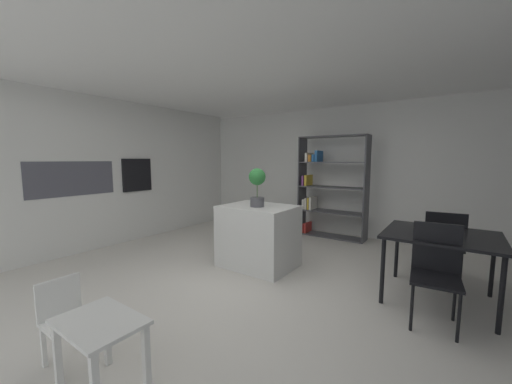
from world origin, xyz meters
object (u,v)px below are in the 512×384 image
(built_in_oven, at_px, (137,175))
(potted_plant_on_island, at_px, (257,184))
(child_chair_left, at_px, (65,317))
(dining_chair_far, at_px, (444,241))
(kitchen_island, at_px, (258,236))
(child_table, at_px, (100,335))
(open_bookshelf, at_px, (326,188))
(dining_chair_near, at_px, (436,266))
(dining_table, at_px, (441,240))

(built_in_oven, relative_size, potted_plant_on_island, 1.14)
(child_chair_left, bearing_deg, dining_chair_far, -34.00)
(kitchen_island, bearing_deg, potted_plant_on_island, -70.21)
(built_in_oven, height_order, kitchen_island, built_in_oven)
(built_in_oven, distance_m, child_table, 4.04)
(open_bookshelf, height_order, child_table, open_bookshelf)
(child_table, bearing_deg, dining_chair_near, 53.03)
(built_in_oven, xyz_separation_m, kitchen_island, (2.70, 0.16, -0.81))
(kitchen_island, relative_size, dining_chair_near, 1.08)
(built_in_oven, height_order, child_chair_left, built_in_oven)
(built_in_oven, xyz_separation_m, dining_chair_near, (4.89, -0.07, -0.71))
(open_bookshelf, relative_size, dining_table, 1.82)
(kitchen_island, distance_m, dining_chair_far, 2.35)
(open_bookshelf, bearing_deg, child_chair_left, -92.61)
(potted_plant_on_island, height_order, child_table, potted_plant_on_island)
(potted_plant_on_island, height_order, dining_table, potted_plant_on_island)
(potted_plant_on_island, bearing_deg, child_chair_left, -91.81)
(kitchen_island, xyz_separation_m, dining_table, (2.20, 0.28, 0.23))
(dining_table, bearing_deg, open_bookshelf, 137.64)
(built_in_oven, distance_m, dining_chair_near, 4.95)
(built_in_oven, xyz_separation_m, dining_chair_far, (4.92, 0.95, -0.70))
(built_in_oven, height_order, dining_chair_near, built_in_oven)
(potted_plant_on_island, bearing_deg, dining_chair_far, 21.17)
(built_in_oven, relative_size, kitchen_island, 0.61)
(child_table, xyz_separation_m, dining_chair_near, (1.71, 2.27, 0.13))
(open_bookshelf, bearing_deg, dining_table, -42.36)
(kitchen_island, relative_size, open_bookshelf, 0.51)
(child_chair_left, bearing_deg, built_in_oven, 49.14)
(open_bookshelf, distance_m, dining_chair_near, 3.16)
(child_table, height_order, dining_table, dining_table)
(dining_table, height_order, dining_chair_far, dining_chair_far)
(dining_table, bearing_deg, built_in_oven, -174.89)
(child_table, relative_size, child_chair_left, 0.90)
(potted_plant_on_island, distance_m, open_bookshelf, 2.22)
(open_bookshelf, bearing_deg, dining_chair_far, -33.42)
(kitchen_island, distance_m, child_table, 2.55)
(open_bookshelf, bearing_deg, child_table, -86.00)
(dining_chair_near, relative_size, dining_chair_far, 1.02)
(built_in_oven, distance_m, potted_plant_on_island, 2.72)
(dining_table, xyz_separation_m, dining_chair_near, (-0.01, -0.51, -0.13))
(kitchen_island, bearing_deg, child_chair_left, -91.26)
(dining_table, bearing_deg, potted_plant_on_island, -171.09)
(kitchen_island, bearing_deg, built_in_oven, -176.66)
(child_table, bearing_deg, open_bookshelf, 94.00)
(dining_table, bearing_deg, child_table, -121.77)
(child_chair_left, bearing_deg, potted_plant_on_island, -1.17)
(potted_plant_on_island, xyz_separation_m, child_table, (0.46, -2.44, -0.79))
(kitchen_island, distance_m, dining_chair_near, 2.21)
(kitchen_island, height_order, child_chair_left, kitchen_island)
(dining_chair_near, bearing_deg, kitchen_island, 168.95)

